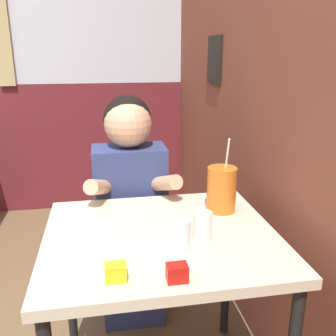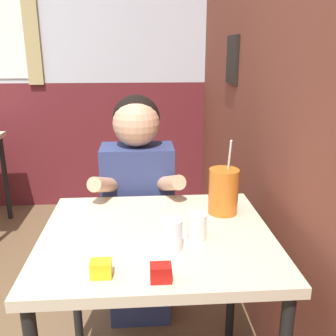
% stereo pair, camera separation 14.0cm
% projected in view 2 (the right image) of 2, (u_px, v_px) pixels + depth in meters
% --- Properties ---
extents(brick_wall_right, '(0.08, 4.34, 2.70)m').
position_uv_depth(brick_wall_right, '(246.00, 53.00, 2.04)').
color(brick_wall_right, brown).
rests_on(brick_wall_right, ground_plane).
extents(back_wall, '(5.95, 0.09, 2.70)m').
position_uv_depth(back_wall, '(26.00, 51.00, 3.08)').
color(back_wall, silver).
rests_on(back_wall, ground_plane).
extents(main_table, '(0.82, 0.71, 0.74)m').
position_uv_depth(main_table, '(157.00, 254.00, 1.35)').
color(main_table, beige).
rests_on(main_table, ground_plane).
extents(person_seated, '(0.42, 0.41, 1.17)m').
position_uv_depth(person_seated, '(138.00, 206.00, 1.83)').
color(person_seated, navy).
rests_on(person_seated, ground_plane).
extents(cocktail_pitcher, '(0.12, 0.12, 0.30)m').
position_uv_depth(cocktail_pitcher, '(223.00, 191.00, 1.47)').
color(cocktail_pitcher, '#C6661E').
rests_on(cocktail_pitcher, main_table).
extents(glass_near_pitcher, '(0.07, 0.07, 0.10)m').
position_uv_depth(glass_near_pitcher, '(172.00, 234.00, 1.20)').
color(glass_near_pitcher, silver).
rests_on(glass_near_pitcher, main_table).
extents(glass_center, '(0.07, 0.07, 0.09)m').
position_uv_depth(glass_center, '(197.00, 227.00, 1.27)').
color(glass_center, silver).
rests_on(glass_center, main_table).
extents(condiment_ketchup, '(0.06, 0.04, 0.05)m').
position_uv_depth(condiment_ketchup, '(161.00, 273.00, 1.04)').
color(condiment_ketchup, '#B7140F').
rests_on(condiment_ketchup, main_table).
extents(condiment_mustard, '(0.06, 0.04, 0.05)m').
position_uv_depth(condiment_mustard, '(101.00, 269.00, 1.06)').
color(condiment_mustard, yellow).
rests_on(condiment_mustard, main_table).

